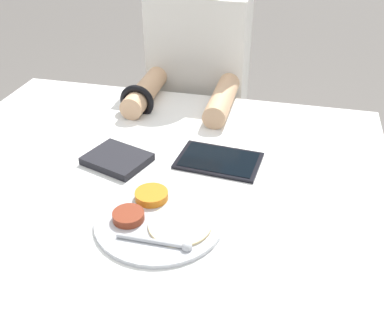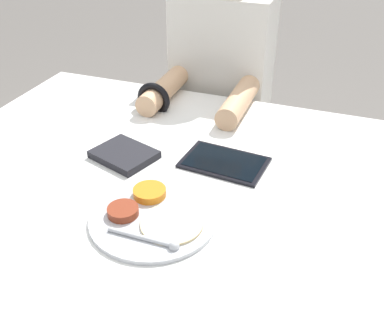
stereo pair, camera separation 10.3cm
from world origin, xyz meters
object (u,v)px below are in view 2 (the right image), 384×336
tablet_device (224,162)px  red_notebook (124,155)px  thali_tray (153,215)px  person_diner (219,117)px

tablet_device → red_notebook: bearing=-166.1°
red_notebook → tablet_device: (0.26, 0.06, -0.00)m
thali_tray → person_diner: bearing=96.7°
tablet_device → person_diner: size_ratio=0.18×
tablet_device → person_diner: 0.58m
thali_tray → red_notebook: (-0.17, 0.20, 0.00)m
red_notebook → person_diner: person_diner is taller
person_diner → thali_tray: bearing=-83.3°
red_notebook → tablet_device: 0.26m
person_diner → tablet_device: bearing=-71.8°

